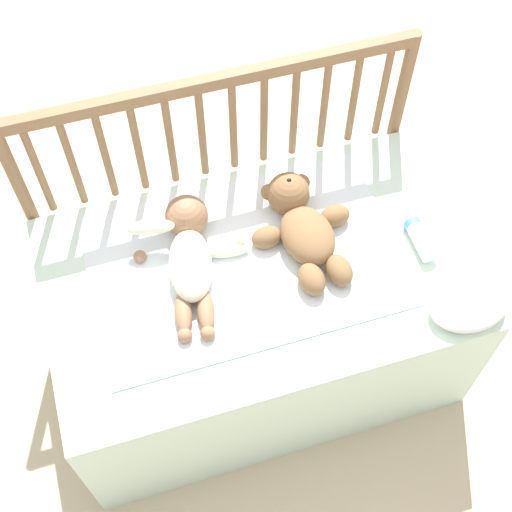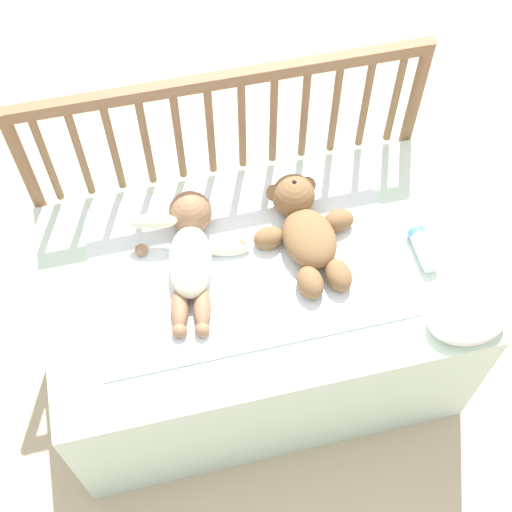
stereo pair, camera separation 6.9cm
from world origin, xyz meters
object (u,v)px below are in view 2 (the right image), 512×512
at_px(baby_bottle, 422,246).
at_px(small_pillow, 467,319).
at_px(teddy_bear, 305,228).
at_px(baby, 190,249).

bearing_deg(baby_bottle, small_pillow, -82.79).
xyz_separation_m(teddy_bear, baby, (-0.32, 0.00, 0.00)).
xyz_separation_m(baby, small_pillow, (0.65, -0.36, -0.02)).
bearing_deg(teddy_bear, small_pillow, -46.88).
bearing_deg(baby_bottle, teddy_bear, 159.31).
distance_m(teddy_bear, baby, 0.32).
bearing_deg(teddy_bear, baby, 179.59).
relative_size(teddy_bear, small_pillow, 1.81).
height_order(teddy_bear, small_pillow, teddy_bear).
relative_size(baby, baby_bottle, 2.79).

